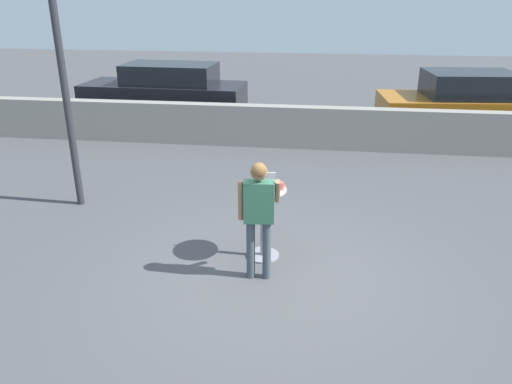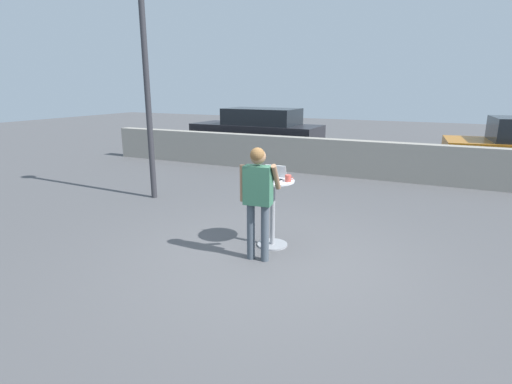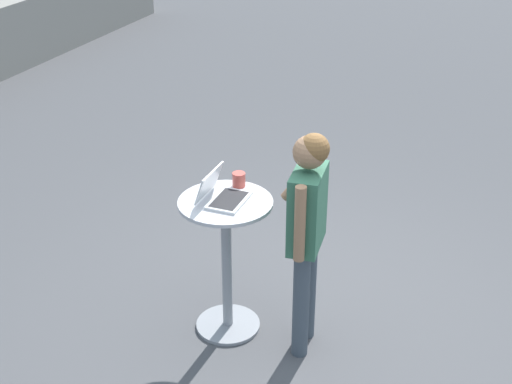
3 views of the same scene
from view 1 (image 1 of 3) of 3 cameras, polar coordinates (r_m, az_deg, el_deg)
name	(u,v)px [view 1 (image 1 of 3)]	position (r m, az deg, el deg)	size (l,w,h in m)	color
ground_plane	(275,278)	(6.58, 2.22, -9.75)	(50.00, 50.00, 0.00)	#4C4C4F
pavement_kerb	(301,127)	(11.84, 5.12, 7.40)	(15.99, 0.35, 0.97)	gray
cafe_table	(263,215)	(6.79, 0.80, -2.69)	(0.63, 0.63, 1.02)	gray
laptop	(263,185)	(6.64, 0.84, 0.84)	(0.32, 0.28, 0.21)	silver
coffee_mug	(281,186)	(6.60, 2.85, 0.69)	(0.13, 0.09, 0.10)	#C14C42
standing_person	(259,208)	(6.14, 0.32, -1.81)	(0.52, 0.37, 1.58)	#424C56
parked_car_near_street	(462,102)	(14.12, 22.47, 9.51)	(4.13, 2.23, 1.56)	#B76B19
parked_car_further_down	(166,93)	(14.27, -10.29, 11.12)	(4.47, 1.89, 1.63)	black
street_lamp	(56,26)	(8.60, -21.91, 17.20)	(0.32, 0.32, 4.64)	#2D2D33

